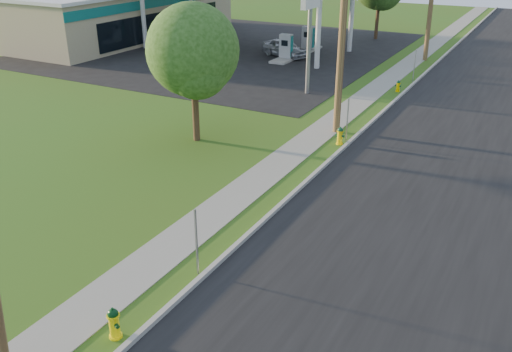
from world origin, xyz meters
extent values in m
cube|color=black|center=(4.50, 10.00, 0.01)|extent=(8.00, 120.00, 0.02)
cube|color=#9E9B91|center=(0.50, 10.00, 0.07)|extent=(0.15, 120.00, 0.15)
cube|color=gray|center=(-1.25, 10.00, 0.01)|extent=(1.50, 120.00, 0.03)
cube|color=black|center=(-16.00, 32.00, 0.01)|extent=(26.00, 28.00, 0.02)
cylinder|color=brown|center=(-0.60, 17.00, 4.90)|extent=(0.32, 0.32, 9.80)
cube|color=gray|center=(0.25, 4.20, 1.00)|extent=(0.05, 0.04, 2.00)
cube|color=gray|center=(0.25, 16.00, 1.00)|extent=(0.05, 0.04, 2.00)
cube|color=gray|center=(0.25, 28.20, 1.00)|extent=(0.05, 0.04, 2.00)
cylinder|color=silver|center=(-21.50, 28.70, 2.75)|extent=(0.36, 0.36, 5.50)
cylinder|color=silver|center=(-21.50, 35.30, 2.75)|extent=(0.36, 0.36, 5.50)
cylinder|color=silver|center=(-6.50, 28.70, 2.75)|extent=(0.36, 0.36, 5.50)
cylinder|color=silver|center=(-6.50, 35.30, 2.75)|extent=(0.36, 0.36, 5.50)
cube|color=#9E9B91|center=(-18.50, 30.00, 0.09)|extent=(1.20, 3.20, 0.18)
cube|color=#9EA0A3|center=(-18.50, 30.00, 1.05)|extent=(0.90, 0.50, 1.70)
cube|color=#0F6F6B|center=(-18.50, 30.00, 1.05)|extent=(0.94, 0.40, 1.50)
cube|color=black|center=(-18.50, 29.73, 1.30)|extent=(0.50, 0.02, 0.40)
cube|color=#9E9B91|center=(-9.50, 30.00, 0.09)|extent=(1.20, 3.20, 0.18)
cube|color=#9EA0A3|center=(-9.50, 30.00, 1.05)|extent=(0.90, 0.50, 1.70)
cube|color=#0F6F6B|center=(-9.50, 30.00, 1.05)|extent=(0.94, 0.40, 1.50)
cube|color=black|center=(-9.50, 29.73, 1.30)|extent=(0.50, 0.02, 0.40)
cube|color=#9E9B91|center=(-18.50, 34.00, 0.09)|extent=(1.20, 3.20, 0.18)
cube|color=#9EA0A3|center=(-18.50, 34.00, 1.05)|extent=(0.90, 0.50, 1.70)
cube|color=#0F6F6B|center=(-18.50, 34.00, 1.05)|extent=(0.94, 0.40, 1.50)
cube|color=black|center=(-18.50, 33.73, 1.30)|extent=(0.50, 0.02, 0.40)
cube|color=#9E9B91|center=(-9.50, 34.00, 0.09)|extent=(1.20, 3.20, 0.18)
cube|color=#9EA0A3|center=(-9.50, 34.00, 1.05)|extent=(0.90, 0.50, 1.70)
cube|color=#0F6F6B|center=(-9.50, 34.00, 1.05)|extent=(0.94, 0.40, 1.50)
cube|color=black|center=(-9.50, 33.73, 1.30)|extent=(0.50, 0.02, 0.40)
cube|color=tan|center=(-27.00, 32.00, 2.00)|extent=(10.00, 22.00, 4.00)
cube|color=#0F6F6B|center=(-21.98, 32.00, 3.30)|extent=(0.06, 22.00, 0.70)
cube|color=black|center=(-21.97, 32.00, 1.40)|extent=(0.06, 16.06, 2.20)
cylinder|color=gray|center=(-4.50, 22.50, 2.50)|extent=(0.24, 0.24, 5.00)
cylinder|color=#3A2315|center=(-5.76, 12.96, 1.56)|extent=(0.30, 0.30, 3.11)
sphere|color=#1F4412|center=(-5.76, 12.96, 4.05)|extent=(3.99, 3.99, 3.99)
sphere|color=#1F4412|center=(-5.36, 12.66, 3.43)|extent=(2.74, 2.74, 2.74)
cylinder|color=#3A2315|center=(-6.35, 41.75, 1.87)|extent=(0.30, 0.30, 3.74)
cylinder|color=#3A2315|center=(-34.52, 40.48, 1.78)|extent=(0.30, 0.30, 3.55)
cylinder|color=#FFE50A|center=(0.02, 1.15, 0.03)|extent=(0.31, 0.31, 0.07)
cylinder|color=#FFE50A|center=(0.02, 1.15, 0.33)|extent=(0.24, 0.24, 0.66)
cylinder|color=#FFE50A|center=(0.02, 1.15, 0.62)|extent=(0.31, 0.31, 0.04)
sphere|color=#063210|center=(0.02, 1.15, 0.66)|extent=(0.25, 0.25, 0.25)
cylinder|color=#063210|center=(0.02, 1.15, 0.79)|extent=(0.06, 0.06, 0.07)
cylinder|color=#063210|center=(-0.05, 1.01, 0.42)|extent=(0.16, 0.17, 0.12)
cylinder|color=#063210|center=(-0.13, 1.21, 0.42)|extent=(0.14, 0.14, 0.10)
cylinder|color=#063210|center=(0.16, 1.09, 0.42)|extent=(0.14, 0.14, 0.10)
cylinder|color=yellow|center=(0.12, 15.53, 0.03)|extent=(0.31, 0.31, 0.07)
cylinder|color=yellow|center=(0.12, 15.53, 0.33)|extent=(0.24, 0.24, 0.66)
cylinder|color=yellow|center=(0.12, 15.53, 0.61)|extent=(0.31, 0.31, 0.04)
sphere|color=#0E3B21|center=(0.12, 15.53, 0.66)|extent=(0.25, 0.25, 0.25)
cylinder|color=#0E3B21|center=(0.12, 15.53, 0.79)|extent=(0.05, 0.05, 0.07)
cylinder|color=#0E3B21|center=(0.09, 15.38, 0.42)|extent=(0.15, 0.15, 0.12)
cylinder|color=#0E3B21|center=(-0.03, 15.56, 0.42)|extent=(0.13, 0.12, 0.10)
cylinder|color=#0E3B21|center=(0.27, 15.50, 0.42)|extent=(0.13, 0.12, 0.10)
cylinder|color=#F9CA00|center=(0.05, 25.43, 0.03)|extent=(0.26, 0.26, 0.06)
cylinder|color=#F9CA00|center=(0.05, 25.43, 0.28)|extent=(0.20, 0.20, 0.55)
cylinder|color=#F9CA00|center=(0.05, 25.43, 0.52)|extent=(0.26, 0.26, 0.04)
sphere|color=#06391E|center=(0.05, 25.43, 0.55)|extent=(0.21, 0.21, 0.21)
cylinder|color=#06391E|center=(0.05, 25.43, 0.66)|extent=(0.05, 0.05, 0.06)
cylinder|color=#06391E|center=(0.00, 25.31, 0.35)|extent=(0.13, 0.14, 0.10)
cylinder|color=#06391E|center=(-0.08, 25.48, 0.35)|extent=(0.11, 0.11, 0.08)
cylinder|color=#06391E|center=(0.17, 25.39, 0.35)|extent=(0.11, 0.11, 0.08)
imported|color=#AEB0B6|center=(-10.14, 31.11, 0.67)|extent=(4.21, 2.92, 1.33)
camera|label=1|loc=(7.64, -6.02, 8.59)|focal=38.00mm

